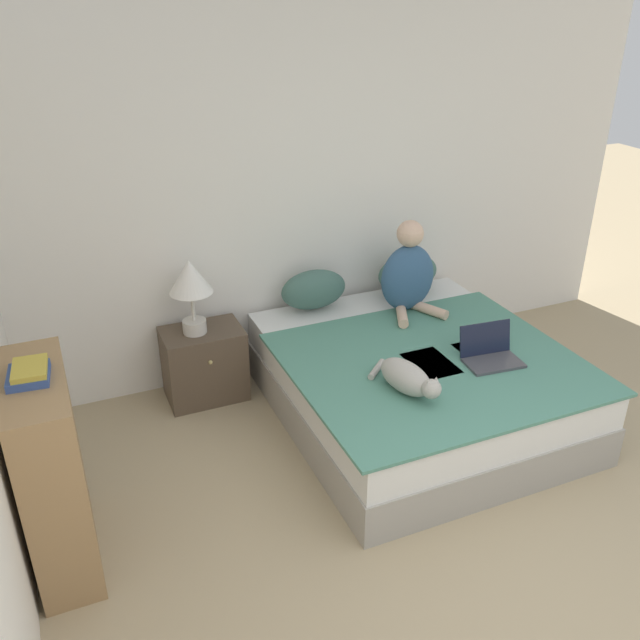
% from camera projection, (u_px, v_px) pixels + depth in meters
% --- Properties ---
extents(wall_back, '(5.21, 0.05, 2.55)m').
position_uv_depth(wall_back, '(313.00, 194.00, 4.71)').
color(wall_back, white).
rests_on(wall_back, ground_plane).
extents(bed, '(1.75, 1.92, 0.51)m').
position_uv_depth(bed, '(416.00, 383.00, 4.43)').
color(bed, '#9E998E').
rests_on(bed, ground_plane).
extents(pillow_near, '(0.48, 0.24, 0.28)m').
position_uv_depth(pillow_near, '(314.00, 290.00, 4.78)').
color(pillow_near, '#42665B').
rests_on(pillow_near, bed).
extents(pillow_far, '(0.48, 0.24, 0.28)m').
position_uv_depth(pillow_far, '(408.00, 273.00, 5.05)').
color(pillow_far, '#42665B').
rests_on(pillow_far, bed).
extents(person_sitting, '(0.40, 0.39, 0.66)m').
position_uv_depth(person_sitting, '(408.00, 274.00, 4.70)').
color(person_sitting, '#33567A').
rests_on(person_sitting, bed).
extents(cat_tabby, '(0.27, 0.58, 0.18)m').
position_uv_depth(cat_tabby, '(408.00, 378.00, 3.82)').
color(cat_tabby, '#A8A399').
rests_on(cat_tabby, bed).
extents(laptop_open, '(0.37, 0.28, 0.22)m').
position_uv_depth(laptop_open, '(490.00, 354.00, 4.15)').
color(laptop_open, '#424247').
rests_on(laptop_open, bed).
extents(nightstand, '(0.53, 0.38, 0.51)m').
position_uv_depth(nightstand, '(204.00, 364.00, 4.63)').
color(nightstand, brown).
rests_on(nightstand, ground_plane).
extents(table_lamp, '(0.28, 0.28, 0.51)m').
position_uv_depth(table_lamp, '(191.00, 282.00, 4.33)').
color(table_lamp, beige).
rests_on(table_lamp, nightstand).
extents(bookshelf, '(0.28, 0.75, 1.04)m').
position_uv_depth(bookshelf, '(52.00, 472.00, 3.21)').
color(bookshelf, '#99754C').
rests_on(bookshelf, ground_plane).
extents(book_stack_top, '(0.19, 0.22, 0.06)m').
position_uv_depth(book_stack_top, '(29.00, 373.00, 2.96)').
color(book_stack_top, '#334C8E').
rests_on(book_stack_top, bookshelf).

